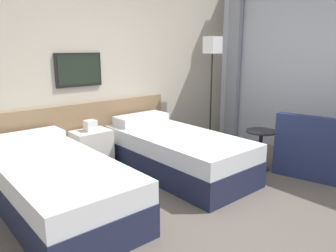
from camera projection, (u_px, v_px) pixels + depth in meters
ground_plane at (212, 208)px, 3.39m from camera, size 16.00×16.00×0.00m
wall_headboard at (104, 71)px, 4.59m from camera, size 10.00×0.10×2.70m
bed_near_door at (56, 186)px, 3.28m from camera, size 0.97×2.05×0.66m
bed_near_window at (176, 152)px, 4.30m from camera, size 0.97×2.05×0.66m
nightstand at (92, 150)px, 4.37m from camera, size 0.48×0.36×0.69m
floor_lamp at (212, 56)px, 5.17m from camera, size 0.24×0.24×1.78m
side_table at (261, 142)px, 4.41m from camera, size 0.41×0.41×0.54m
armchair at (312, 153)px, 4.33m from camera, size 0.96×0.96×0.81m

